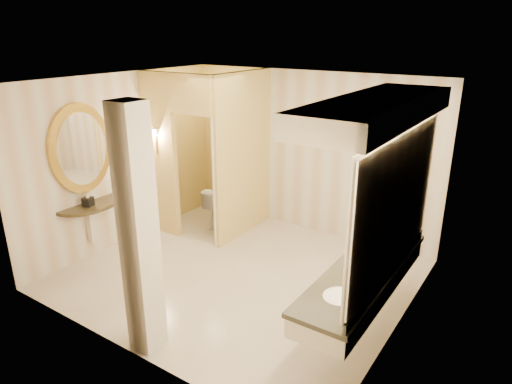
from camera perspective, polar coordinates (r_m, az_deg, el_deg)
floor at (r=6.63m, az=-2.15°, el=-10.25°), size 4.50×4.50×0.00m
ceiling at (r=5.78m, az=-2.49°, el=13.63°), size 4.50×4.50×0.00m
wall_back at (r=7.71m, az=6.50°, el=4.84°), size 4.50×0.02×2.70m
wall_front at (r=4.73m, az=-16.79°, el=-5.69°), size 4.50×0.02×2.70m
wall_left at (r=7.57m, az=-16.26°, el=3.89°), size 0.02×4.00×2.70m
wall_right at (r=5.16m, az=18.39°, el=-3.68°), size 0.02×4.00×2.70m
toilet_closet at (r=7.46m, az=-4.98°, el=4.67°), size 1.50×1.55×2.70m
wall_sconce at (r=7.52m, az=-12.42°, el=7.13°), size 0.14×0.14×0.42m
vanity at (r=4.79m, az=14.39°, el=-1.47°), size 0.75×2.56×2.09m
console_shelf at (r=7.09m, az=-20.76°, el=2.31°), size 1.01×1.01×1.95m
pillar at (r=4.79m, az=-14.45°, el=-5.09°), size 0.30×0.30×2.70m
tissue_box at (r=7.07m, az=-20.26°, el=-1.14°), size 0.16×0.16×0.13m
toilet at (r=8.08m, az=-4.26°, el=-1.75°), size 0.47×0.75×0.73m
soap_bottle_a at (r=5.11m, az=12.33°, el=-8.28°), size 0.08×0.09×0.15m
soap_bottle_b at (r=5.18m, az=14.07°, el=-8.31°), size 0.10×0.10×0.11m
soap_bottle_c at (r=4.81m, az=11.89°, el=-9.67°), size 0.10×0.10×0.22m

